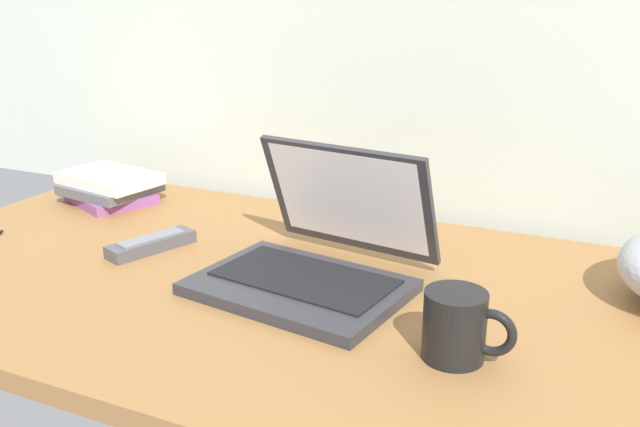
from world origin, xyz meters
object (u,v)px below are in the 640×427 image
at_px(laptop, 317,255).
at_px(coffee_mug, 457,326).
at_px(book_stack, 110,187).
at_px(remote_control_near, 151,244).

relative_size(laptop, coffee_mug, 3.00).
distance_m(laptop, coffee_mug, 0.29).
relative_size(coffee_mug, book_stack, 0.52).
xyz_separation_m(laptop, book_stack, (-0.58, 0.19, -0.01)).
bearing_deg(coffee_mug, book_stack, 158.08).
bearing_deg(remote_control_near, book_stack, 142.98).
height_order(remote_control_near, book_stack, book_stack).
xyz_separation_m(coffee_mug, book_stack, (-0.83, 0.34, -0.01)).
relative_size(laptop, book_stack, 1.54).
bearing_deg(coffee_mug, remote_control_near, 166.18).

